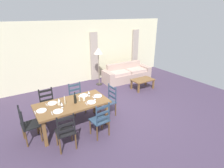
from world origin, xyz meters
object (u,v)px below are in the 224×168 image
(dining_chair_far_left, at_px, (48,105))
(wine_bottle, at_px, (75,99))
(wine_glass_near_right, at_px, (95,96))
(wine_glass_far_left, at_px, (59,100))
(dining_chair_near_right, at_px, (100,120))
(dining_chair_far_right, at_px, (77,98))
(coffee_cup_secondary, at_px, (59,103))
(dining_table, at_px, (72,106))
(standing_lamp, at_px, (98,53))
(dining_chair_head_east, at_px, (109,101))
(wine_glass_far_right, at_px, (89,92))
(coffee_table, at_px, (143,81))
(couch, at_px, (126,74))
(dining_chair_head_west, at_px, (28,125))
(coffee_cup_primary, at_px, (84,99))
(wine_glass_near_left, at_px, (62,104))
(dining_chair_near_left, at_px, (66,132))

(dining_chair_far_left, distance_m, wine_bottle, 1.06)
(wine_glass_near_right, height_order, wine_glass_far_left, same)
(dining_chair_near_right, relative_size, wine_bottle, 3.04)
(dining_chair_far_right, relative_size, wine_bottle, 3.04)
(wine_glass_far_left, bearing_deg, coffee_cup_secondary, -113.32)
(dining_table, distance_m, standing_lamp, 3.35)
(dining_chair_near_right, height_order, dining_chair_far_right, same)
(wine_glass_near_right, bearing_deg, dining_chair_head_east, 18.74)
(wine_glass_far_right, relative_size, coffee_cup_secondary, 1.79)
(dining_table, xyz_separation_m, dining_chair_near_right, (0.44, -0.75, -0.19))
(dining_table, relative_size, wine_glass_far_left, 11.80)
(coffee_table, height_order, standing_lamp, standing_lamp)
(coffee_cup_secondary, height_order, couch, coffee_cup_secondary)
(coffee_table, bearing_deg, wine_glass_far_left, -166.26)
(dining_chair_head_west, distance_m, standing_lamp, 4.19)
(dining_chair_far_left, height_order, coffee_table, dining_chair_far_left)
(wine_bottle, xyz_separation_m, coffee_cup_primary, (0.25, 0.00, -0.07))
(wine_glass_near_left, relative_size, coffee_cup_secondary, 1.79)
(dining_chair_far_left, xyz_separation_m, wine_glass_near_right, (1.06, -0.93, 0.38))
(dining_chair_head_east, distance_m, coffee_cup_primary, 0.92)
(dining_chair_near_right, distance_m, coffee_cup_secondary, 1.17)
(dining_table, distance_m, wine_glass_near_right, 0.65)
(wine_glass_near_left, distance_m, wine_glass_far_left, 0.26)
(dining_chair_head_east, bearing_deg, dining_table, -177.95)
(dining_chair_near_left, xyz_separation_m, dining_chair_head_east, (1.64, 0.79, 0.00))
(wine_glass_near_left, bearing_deg, dining_chair_head_east, 6.27)
(dining_chair_far_left, bearing_deg, wine_bottle, -56.70)
(coffee_cup_secondary, bearing_deg, wine_glass_far_right, 4.43)
(coffee_cup_primary, relative_size, coffee_table, 0.10)
(dining_chair_head_west, relative_size, couch, 0.42)
(dining_chair_head_west, bearing_deg, wine_glass_far_left, 8.77)
(dining_table, bearing_deg, wine_bottle, -33.60)
(dining_chair_head_east, distance_m, wine_glass_near_left, 1.55)
(dining_chair_far_left, distance_m, wine_glass_far_left, 0.76)
(dining_chair_far_right, distance_m, wine_bottle, 0.94)
(coffee_cup_primary, xyz_separation_m, coffee_table, (3.12, 1.10, -0.44))
(wine_bottle, bearing_deg, dining_chair_near_left, -127.52)
(wine_glass_near_left, distance_m, coffee_cup_primary, 0.64)
(dining_table, height_order, wine_bottle, wine_bottle)
(dining_chair_near_left, distance_m, standing_lamp, 4.23)
(couch, bearing_deg, standing_lamp, 172.23)
(dining_chair_far_left, relative_size, wine_glass_far_right, 5.96)
(dining_table, relative_size, coffee_cup_primary, 21.11)
(wine_glass_far_left, height_order, couch, wine_glass_far_left)
(dining_chair_head_east, xyz_separation_m, coffee_cup_primary, (-0.86, -0.09, 0.32))
(dining_chair_near_left, bearing_deg, dining_chair_head_east, 25.59)
(couch, distance_m, standing_lamp, 1.76)
(wine_bottle, relative_size, wine_glass_far_right, 1.96)
(dining_chair_far_right, bearing_deg, wine_bottle, -113.25)
(dining_chair_near_left, relative_size, wine_glass_far_left, 5.96)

